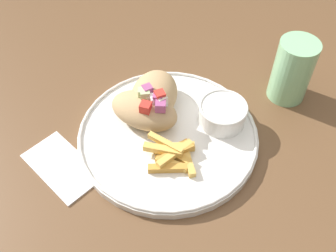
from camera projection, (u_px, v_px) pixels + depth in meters
name	position (u px, v px, depth m)	size (l,w,h in m)	color
table	(188.00, 162.00, 0.75)	(1.37, 1.37, 0.75)	brown
napkin	(62.00, 166.00, 0.66)	(0.15, 0.09, 0.00)	white
plate	(168.00, 135.00, 0.69)	(0.32, 0.32, 0.02)	white
pita_sandwich_near	(145.00, 110.00, 0.69)	(0.15, 0.12, 0.06)	tan
pita_sandwich_far	(154.00, 95.00, 0.71)	(0.14, 0.15, 0.07)	tan
fries_pile	(173.00, 154.00, 0.65)	(0.10, 0.10, 0.03)	gold
sauce_ramekin	(223.00, 113.00, 0.69)	(0.09, 0.09, 0.04)	white
water_glass	(292.00, 73.00, 0.73)	(0.07, 0.07, 0.12)	#8CCC93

